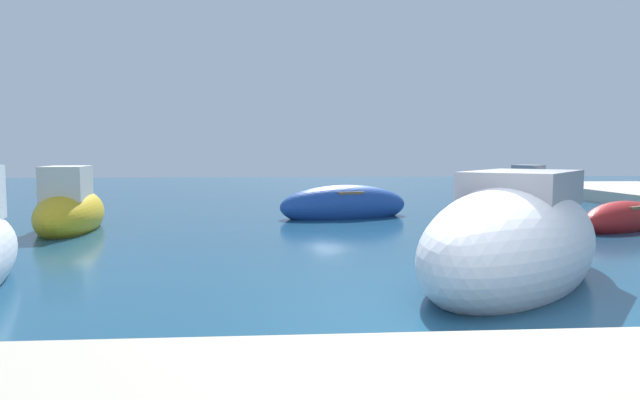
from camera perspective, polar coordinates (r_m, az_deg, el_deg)
ground at (r=7.43m, az=16.48°, el=-11.12°), size 80.00×80.00×0.00m
moored_boat_1 at (r=16.38m, az=-23.36°, el=-0.95°), size 2.03×4.45×1.96m
moored_boat_2 at (r=16.97m, az=27.54°, el=-1.68°), size 3.38×2.70×0.95m
moored_boat_3 at (r=9.51m, az=18.54°, el=-3.96°), size 5.07×5.58×2.15m
moored_boat_4 at (r=17.86m, az=2.39°, el=-0.56°), size 4.36×2.53×1.28m
moored_boat_5 at (r=23.71m, az=19.31°, el=0.60°), size 2.59×3.31×1.73m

